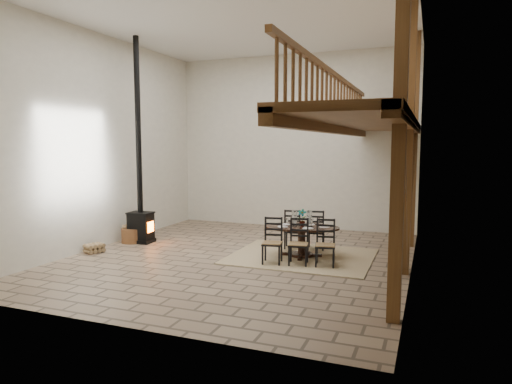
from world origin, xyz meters
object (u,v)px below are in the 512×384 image
at_px(dining_table, 301,241).
at_px(wood_stove, 140,197).
at_px(log_stack, 94,248).
at_px(log_basket, 133,235).

distance_m(dining_table, wood_stove, 4.20).
relative_size(dining_table, wood_stove, 0.40).
bearing_deg(log_stack, wood_stove, 75.24).
bearing_deg(log_stack, log_basket, 83.46).
relative_size(wood_stove, log_basket, 9.17).
xyz_separation_m(dining_table, log_stack, (-4.47, -1.23, -0.28)).
bearing_deg(dining_table, wood_stove, 168.97).
bearing_deg(wood_stove, log_basket, -163.00).
relative_size(log_basket, log_stack, 1.12).
xyz_separation_m(wood_stove, log_basket, (-0.20, -0.07, -0.95)).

